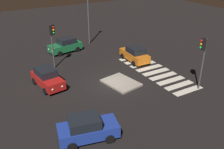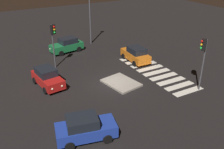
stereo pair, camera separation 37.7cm
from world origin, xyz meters
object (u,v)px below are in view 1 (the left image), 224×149
(car_blue, at_px, (87,128))
(traffic_light_south, at_px, (203,52))
(traffic_light_north, at_px, (52,36))
(car_green, at_px, (65,45))
(traffic_island, at_px, (121,83))
(car_red, at_px, (47,78))
(car_orange, at_px, (135,54))
(street_lamp, at_px, (88,8))

(car_blue, bearing_deg, traffic_light_south, 18.69)
(traffic_light_north, bearing_deg, car_green, 117.52)
(traffic_island, bearing_deg, car_blue, 132.46)
(traffic_light_south, bearing_deg, car_red, 4.90)
(traffic_island, bearing_deg, car_orange, -47.45)
(car_orange, relative_size, traffic_light_south, 0.85)
(traffic_light_north, bearing_deg, car_red, -57.17)
(car_red, distance_m, traffic_light_north, 4.98)
(car_green, height_order, street_lamp, street_lamp)
(car_orange, xyz_separation_m, car_red, (-0.93, 10.49, -0.01))
(car_blue, height_order, car_red, car_blue)
(traffic_island, distance_m, car_green, 10.89)
(traffic_light_south, relative_size, street_lamp, 0.68)
(car_green, relative_size, street_lamp, 0.61)
(traffic_island, height_order, street_lamp, street_lamp)
(car_orange, xyz_separation_m, traffic_light_north, (2.72, 8.52, 2.74))
(traffic_light_south, bearing_deg, car_blue, 43.18)
(car_orange, distance_m, street_lamp, 9.39)
(car_green, distance_m, traffic_light_south, 16.91)
(car_orange, distance_m, traffic_light_south, 8.84)
(car_orange, bearing_deg, street_lamp, 14.48)
(traffic_island, xyz_separation_m, traffic_light_south, (-4.38, -5.51, 3.54))
(car_red, xyz_separation_m, street_lamp, (9.24, -8.68, 4.00))
(car_blue, bearing_deg, car_orange, 55.08)
(traffic_island, distance_m, car_red, 6.94)
(car_green, relative_size, car_red, 1.03)
(car_green, bearing_deg, traffic_light_south, 105.69)
(traffic_light_north, relative_size, traffic_light_south, 0.99)
(car_orange, distance_m, traffic_light_north, 9.36)
(traffic_light_south, bearing_deg, traffic_island, -1.42)
(traffic_island, distance_m, car_orange, 5.86)
(traffic_island, bearing_deg, street_lamp, -11.42)
(car_orange, distance_m, car_blue, 14.14)
(car_red, relative_size, traffic_light_south, 0.86)
(car_blue, bearing_deg, street_lamp, 76.83)
(traffic_light_north, height_order, traffic_light_south, traffic_light_south)
(car_orange, bearing_deg, traffic_light_north, 74.51)
(car_green, xyz_separation_m, traffic_light_north, (-4.11, 2.73, 2.73))
(car_blue, distance_m, street_lamp, 20.23)
(traffic_island, xyz_separation_m, car_orange, (3.93, -4.28, 0.77))
(car_green, xyz_separation_m, car_red, (-7.76, 4.70, -0.02))
(car_green, relative_size, car_blue, 1.00)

